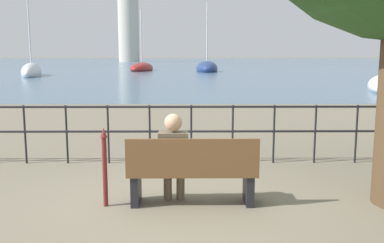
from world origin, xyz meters
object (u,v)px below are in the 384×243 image
Objects in this scene: harbor_lighthouse at (128,20)px; sailboat_0 at (32,72)px; closed_umbrella at (105,163)px; sailboat_1 at (142,68)px; park_bench at (192,173)px; seated_person_left at (174,154)px; sailboat_3 at (207,68)px.

sailboat_0 is at bearing -87.87° from harbor_lighthouse.
harbor_lighthouse is (-3.44, 92.45, 12.19)m from sailboat_0.
sailboat_1 is (-4.74, 48.57, -0.25)m from closed_umbrella.
park_bench is at bearing 1.91° from closed_umbrella.
harbor_lighthouse reaches higher than sailboat_1.
seated_person_left is 1.16× the size of closed_umbrella.
sailboat_3 is at bearing 86.98° from seated_person_left.
sailboat_1 is at bearing 96.61° from seated_person_left.
closed_umbrella is 48.80m from sailboat_1.
seated_person_left is 0.88m from closed_umbrella.
park_bench is at bearing -17.78° from seated_person_left.
park_bench is 1.40× the size of seated_person_left.
closed_umbrella is (-1.12, -0.04, 0.14)m from park_bench.
park_bench is 129.49m from harbor_lighthouse.
sailboat_1 is at bearing 42.04° from sailboat_0.
seated_person_left is at bearing -92.97° from sailboat_3.
sailboat_0 reaches higher than closed_umbrella.
park_bench is 1.13m from closed_umbrella.
harbor_lighthouse is (-18.23, 127.62, 12.16)m from park_bench.
harbor_lighthouse is (-17.98, 127.54, 11.92)m from seated_person_left.
park_bench is 48.88m from sailboat_1.
sailboat_3 is 85.24m from harbor_lighthouse.
sailboat_3 is at bearing -10.25° from sailboat_1.
closed_umbrella is at bearing -94.05° from sailboat_3.
sailboat_0 is 93.32m from harbor_lighthouse.
seated_person_left is 0.14× the size of sailboat_3.
sailboat_0 is (-13.67, 35.20, -0.17)m from closed_umbrella.
harbor_lighthouse reaches higher than seated_person_left.
sailboat_3 is at bearing 17.78° from sailboat_0.
closed_umbrella is 0.04× the size of harbor_lighthouse.
closed_umbrella is 37.76m from sailboat_0.
closed_umbrella is at bearing -83.00° from sailboat_0.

